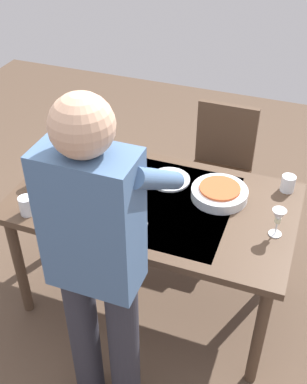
{
  "coord_description": "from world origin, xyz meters",
  "views": [
    {
      "loc": [
        -0.69,
        1.87,
        2.32
      ],
      "look_at": [
        0.0,
        0.0,
        0.81
      ],
      "focal_mm": 44.78,
      "sensor_mm": 36.0,
      "label": 1
    }
  ],
  "objects_px": {
    "dining_table": "(153,211)",
    "water_cup_far_left": "(288,183)",
    "dinner_plate_near": "(169,179)",
    "wine_bottle": "(137,193)",
    "wine_glass_right": "(55,176)",
    "water_cup_near_right": "(36,176)",
    "water_cup_near_left": "(104,146)",
    "person_server": "(98,260)",
    "serving_bowl_pasta": "(219,193)",
    "dinner_plate_far": "(69,167)",
    "chair_near": "(220,163)",
    "water_cup_far_right": "(26,206)",
    "wine_glass_left": "(278,218)"
  },
  "relations": [
    {
      "from": "wine_bottle",
      "to": "wine_glass_right",
      "type": "bearing_deg",
      "value": 0.77
    },
    {
      "from": "water_cup_near_right",
      "to": "dinner_plate_near",
      "type": "distance_m",
      "value": 0.73
    },
    {
      "from": "wine_glass_right",
      "to": "dining_table",
      "type": "bearing_deg",
      "value": -167.25
    },
    {
      "from": "water_cup_near_right",
      "to": "dinner_plate_near",
      "type": "bearing_deg",
      "value": -157.0
    },
    {
      "from": "dinner_plate_near",
      "to": "dining_table",
      "type": "bearing_deg",
      "value": 83.17
    },
    {
      "from": "wine_bottle",
      "to": "chair_near",
      "type": "bearing_deg",
      "value": -104.07
    },
    {
      "from": "person_server",
      "to": "wine_glass_right",
      "type": "relative_size",
      "value": 11.19
    },
    {
      "from": "serving_bowl_pasta",
      "to": "wine_glass_left",
      "type": "bearing_deg",
      "value": 149.79
    },
    {
      "from": "dinner_plate_near",
      "to": "water_cup_near_left",
      "type": "bearing_deg",
      "value": -16.49
    },
    {
      "from": "wine_glass_right",
      "to": "water_cup_near_left",
      "type": "distance_m",
      "value": 0.46
    },
    {
      "from": "chair_near",
      "to": "water_cup_far_left",
      "type": "distance_m",
      "value": 0.72
    },
    {
      "from": "chair_near",
      "to": "water_cup_far_left",
      "type": "relative_size",
      "value": 10.01
    },
    {
      "from": "dining_table",
      "to": "water_cup_far_left",
      "type": "bearing_deg",
      "value": -153.18
    },
    {
      "from": "wine_bottle",
      "to": "dinner_plate_far",
      "type": "xyz_separation_m",
      "value": [
        0.52,
        -0.22,
        -0.1
      ]
    },
    {
      "from": "wine_bottle",
      "to": "dinner_plate_far",
      "type": "height_order",
      "value": "wine_bottle"
    },
    {
      "from": "serving_bowl_pasta",
      "to": "dining_table",
      "type": "bearing_deg",
      "value": 23.17
    },
    {
      "from": "wine_bottle",
      "to": "water_cup_far_left",
      "type": "xyz_separation_m",
      "value": [
        -0.7,
        -0.44,
        -0.06
      ]
    },
    {
      "from": "water_cup_near_right",
      "to": "water_cup_far_right",
      "type": "distance_m",
      "value": 0.25
    },
    {
      "from": "person_server",
      "to": "dinner_plate_near",
      "type": "height_order",
      "value": "person_server"
    },
    {
      "from": "dining_table",
      "to": "person_server",
      "type": "xyz_separation_m",
      "value": [
        -0.02,
        0.68,
        0.28
      ]
    },
    {
      "from": "person_server",
      "to": "water_cup_far_left",
      "type": "relative_size",
      "value": 18.57
    },
    {
      "from": "wine_glass_left",
      "to": "person_server",
      "type": "bearing_deg",
      "value": 45.24
    },
    {
      "from": "dining_table",
      "to": "water_cup_near_left",
      "type": "bearing_deg",
      "value": -37.12
    },
    {
      "from": "wine_bottle",
      "to": "water_cup_far_right",
      "type": "xyz_separation_m",
      "value": [
        0.52,
        0.22,
        -0.06
      ]
    },
    {
      "from": "dinner_plate_near",
      "to": "wine_bottle",
      "type": "bearing_deg",
      "value": 77.28
    },
    {
      "from": "water_cup_far_right",
      "to": "dinner_plate_near",
      "type": "distance_m",
      "value": 0.79
    },
    {
      "from": "dinner_plate_far",
      "to": "water_cup_far_left",
      "type": "bearing_deg",
      "value": -169.8
    },
    {
      "from": "water_cup_near_left",
      "to": "dining_table",
      "type": "bearing_deg",
      "value": 142.88
    },
    {
      "from": "water_cup_near_left",
      "to": "water_cup_far_left",
      "type": "distance_m",
      "value": 1.09
    },
    {
      "from": "person_server",
      "to": "water_cup_far_right",
      "type": "bearing_deg",
      "value": -31.43
    },
    {
      "from": "person_server",
      "to": "serving_bowl_pasta",
      "type": "height_order",
      "value": "person_server"
    },
    {
      "from": "wine_bottle",
      "to": "water_cup_near_left",
      "type": "relative_size",
      "value": 3.05
    },
    {
      "from": "water_cup_far_right",
      "to": "serving_bowl_pasta",
      "type": "distance_m",
      "value": 1.0
    },
    {
      "from": "water_cup_near_left",
      "to": "water_cup_near_right",
      "type": "bearing_deg",
      "value": 63.12
    },
    {
      "from": "water_cup_near_right",
      "to": "dining_table",
      "type": "bearing_deg",
      "value": -171.97
    },
    {
      "from": "serving_bowl_pasta",
      "to": "dinner_plate_far",
      "type": "bearing_deg",
      "value": 1.74
    },
    {
      "from": "person_server",
      "to": "dinner_plate_near",
      "type": "xyz_separation_m",
      "value": [
        -0.0,
        -0.88,
        -0.2
      ]
    },
    {
      "from": "dinner_plate_near",
      "to": "water_cup_far_left",
      "type": "bearing_deg",
      "value": -167.9
    },
    {
      "from": "water_cup_near_left",
      "to": "dinner_plate_far",
      "type": "xyz_separation_m",
      "value": [
        0.13,
        0.22,
        -0.04
      ]
    },
    {
      "from": "water_cup_near_left",
      "to": "dinner_plate_near",
      "type": "relative_size",
      "value": 0.42
    },
    {
      "from": "wine_glass_left",
      "to": "dinner_plate_far",
      "type": "distance_m",
      "value": 1.22
    },
    {
      "from": "wine_glass_right",
      "to": "water_cup_near_right",
      "type": "height_order",
      "value": "wine_glass_right"
    },
    {
      "from": "serving_bowl_pasta",
      "to": "dinner_plate_near",
      "type": "distance_m",
      "value": 0.3
    },
    {
      "from": "water_cup_far_right",
      "to": "dinner_plate_near",
      "type": "relative_size",
      "value": 0.43
    },
    {
      "from": "wine_glass_right",
      "to": "serving_bowl_pasta",
      "type": "xyz_separation_m",
      "value": [
        -0.83,
        -0.25,
        -0.07
      ]
    },
    {
      "from": "dinner_plate_far",
      "to": "wine_glass_right",
      "type": "bearing_deg",
      "value": 102.17
    },
    {
      "from": "wine_glass_right",
      "to": "water_cup_near_right",
      "type": "bearing_deg",
      "value": -10.04
    },
    {
      "from": "water_cup_far_left",
      "to": "dinner_plate_far",
      "type": "distance_m",
      "value": 1.23
    },
    {
      "from": "wine_glass_right",
      "to": "serving_bowl_pasta",
      "type": "bearing_deg",
      "value": -163.09
    },
    {
      "from": "person_server",
      "to": "water_cup_far_right",
      "type": "distance_m",
      "value": 0.7
    }
  ]
}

